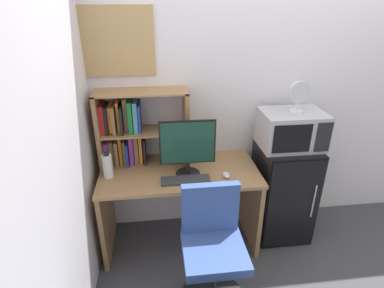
{
  "coord_description": "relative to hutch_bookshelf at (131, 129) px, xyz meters",
  "views": [
    {
      "loc": [
        -1.07,
        -2.52,
        2.02
      ],
      "look_at": [
        -0.8,
        -0.35,
        0.99
      ],
      "focal_mm": 28.87,
      "sensor_mm": 36.0,
      "label": 1
    }
  ],
  "objects": [
    {
      "name": "wall_back",
      "position": [
        1.68,
        0.14,
        0.25
      ],
      "size": [
        6.4,
        0.04,
        2.6
      ],
      "primitive_type": "cube",
      "color": "silver",
      "rests_on": "ground_plane"
    },
    {
      "name": "wall_left",
      "position": [
        -0.34,
        -1.48,
        0.25
      ],
      "size": [
        0.04,
        4.4,
        2.6
      ],
      "primitive_type": "cube",
      "color": "silver",
      "rests_on": "ground_plane"
    },
    {
      "name": "desk",
      "position": [
        0.38,
        -0.2,
        -0.53
      ],
      "size": [
        1.3,
        0.64,
        0.74
      ],
      "color": "#997047",
      "rests_on": "ground_plane"
    },
    {
      "name": "hutch_bookshelf",
      "position": [
        0.0,
        0.0,
        0.0
      ],
      "size": [
        0.74,
        0.27,
        0.63
      ],
      "color": "#997047",
      "rests_on": "desk"
    },
    {
      "name": "monitor",
      "position": [
        0.44,
        -0.27,
        -0.06
      ],
      "size": [
        0.44,
        0.2,
        0.46
      ],
      "color": "black",
      "rests_on": "desk"
    },
    {
      "name": "keyboard",
      "position": [
        0.41,
        -0.37,
        -0.3
      ],
      "size": [
        0.38,
        0.12,
        0.02
      ],
      "primitive_type": "cube",
      "color": "#333338",
      "rests_on": "desk"
    },
    {
      "name": "computer_mouse",
      "position": [
        0.74,
        -0.35,
        -0.29
      ],
      "size": [
        0.06,
        0.09,
        0.03
      ],
      "primitive_type": "ellipsoid",
      "color": "silver",
      "rests_on": "desk"
    },
    {
      "name": "water_bottle",
      "position": [
        -0.18,
        -0.23,
        -0.21
      ],
      "size": [
        0.08,
        0.08,
        0.21
      ],
      "color": "silver",
      "rests_on": "desk"
    },
    {
      "name": "mini_fridge",
      "position": [
        1.32,
        -0.16,
        -0.61
      ],
      "size": [
        0.47,
        0.51,
        0.89
      ],
      "color": "black",
      "rests_on": "ground_plane"
    },
    {
      "name": "microwave",
      "position": [
        1.32,
        -0.15,
        -0.01
      ],
      "size": [
        0.51,
        0.38,
        0.3
      ],
      "color": "#ADADB2",
      "rests_on": "mini_fridge"
    },
    {
      "name": "desk_fan",
      "position": [
        1.34,
        -0.16,
        0.29
      ],
      "size": [
        0.18,
        0.11,
        0.25
      ],
      "color": "silver",
      "rests_on": "microwave"
    },
    {
      "name": "desk_chair",
      "position": [
        0.55,
        -0.82,
        -0.64
      ],
      "size": [
        0.48,
        0.48,
        0.9
      ],
      "color": "black",
      "rests_on": "ground_plane"
    },
    {
      "name": "wall_corkboard",
      "position": [
        -0.12,
        0.11,
        0.68
      ],
      "size": [
        0.7,
        0.02,
        0.52
      ],
      "primitive_type": "cube",
      "color": "tan"
    }
  ]
}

